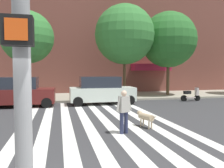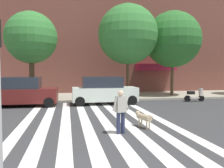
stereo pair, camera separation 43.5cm
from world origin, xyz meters
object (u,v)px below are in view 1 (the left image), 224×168
at_px(street_tree_nearest, 27,38).
at_px(pedestrian_dog_walker, 124,109).
at_px(parked_scooter, 191,95).
at_px(street_tree_middle, 125,35).
at_px(dog_on_leash, 145,117).
at_px(parked_car_behind_first, 20,92).
at_px(parked_car_third_in_line, 102,91).
at_px(street_tree_further, 168,40).

distance_m(street_tree_nearest, pedestrian_dog_walker, 11.71).
bearing_deg(parked_scooter, pedestrian_dog_walker, -134.68).
height_order(parked_scooter, street_tree_middle, street_tree_middle).
height_order(street_tree_nearest, dog_on_leash, street_tree_nearest).
bearing_deg(street_tree_nearest, parked_scooter, -10.39).
distance_m(parked_car_behind_first, street_tree_nearest, 4.50).
bearing_deg(street_tree_nearest, parked_car_third_in_line, -23.09).
height_order(parked_car_behind_first, dog_on_leash, parked_car_behind_first).
bearing_deg(parked_car_third_in_line, street_tree_nearest, 156.91).
relative_size(street_tree_nearest, street_tree_further, 0.88).
height_order(street_tree_middle, street_tree_further, street_tree_middle).
bearing_deg(street_tree_middle, pedestrian_dog_walker, -106.28).
distance_m(parked_car_third_in_line, street_tree_further, 8.78).
bearing_deg(dog_on_leash, parked_car_third_in_line, 94.39).
bearing_deg(street_tree_further, parked_scooter, -86.44).
bearing_deg(street_tree_middle, street_tree_further, 9.29).
xyz_separation_m(parked_car_third_in_line, parked_scooter, (7.08, -0.03, -0.48)).
xyz_separation_m(street_tree_nearest, street_tree_middle, (7.68, 0.50, 0.57)).
relative_size(parked_scooter, street_tree_nearest, 0.24).
distance_m(street_tree_nearest, dog_on_leash, 11.79).
xyz_separation_m(parked_car_behind_first, pedestrian_dog_walker, (4.86, -7.80, -0.02)).
bearing_deg(parked_scooter, parked_car_behind_first, 179.85).
bearing_deg(street_tree_middle, parked_car_third_in_line, -132.29).
bearing_deg(parked_car_third_in_line, parked_scooter, -0.26).
bearing_deg(pedestrian_dog_walker, street_tree_middle, 73.72).
distance_m(parked_scooter, street_tree_nearest, 13.24).
relative_size(parked_scooter, pedestrian_dog_walker, 1.00).
xyz_separation_m(street_tree_middle, dog_on_leash, (-1.93, -9.80, -4.97)).
bearing_deg(street_tree_further, street_tree_middle, -170.71).
xyz_separation_m(parked_scooter, street_tree_nearest, (-12.29, 2.25, 4.37)).
xyz_separation_m(parked_scooter, dog_on_leash, (-6.54, -7.05, -0.03)).
xyz_separation_m(parked_car_behind_first, parked_car_third_in_line, (5.45, -0.00, 0.01)).
distance_m(parked_car_third_in_line, dog_on_leash, 7.12).
relative_size(parked_scooter, street_tree_middle, 0.21).
relative_size(parked_car_behind_first, parked_scooter, 2.68).
distance_m(street_tree_middle, street_tree_further, 4.45).
height_order(parked_car_third_in_line, pedestrian_dog_walker, parked_car_third_in_line).
height_order(street_tree_middle, pedestrian_dog_walker, street_tree_middle).
relative_size(parked_car_behind_first, parked_car_third_in_line, 0.96).
bearing_deg(dog_on_leash, street_tree_further, 58.99).
xyz_separation_m(parked_car_third_in_line, dog_on_leash, (0.54, -7.08, -0.52)).
distance_m(parked_car_third_in_line, pedestrian_dog_walker, 7.82).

